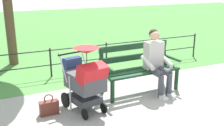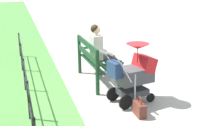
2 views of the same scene
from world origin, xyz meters
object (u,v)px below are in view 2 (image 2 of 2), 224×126
at_px(person_on_bench, 101,50).
at_px(stroller, 134,73).
at_px(handbag, 140,109).
at_px(park_bench, 95,60).

distance_m(person_on_bench, stroller, 1.60).
bearing_deg(handbag, park_bench, -170.73).
xyz_separation_m(park_bench, handbag, (1.91, 0.31, -0.40)).
distance_m(park_bench, person_on_bench, 0.39).
bearing_deg(park_bench, person_on_bench, 141.99).
bearing_deg(handbag, person_on_bench, -177.67).
xyz_separation_m(park_bench, person_on_bench, (-0.29, 0.22, 0.15)).
relative_size(park_bench, person_on_bench, 1.27).
relative_size(park_bench, handbag, 4.37).
height_order(person_on_bench, handbag, person_on_bench).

